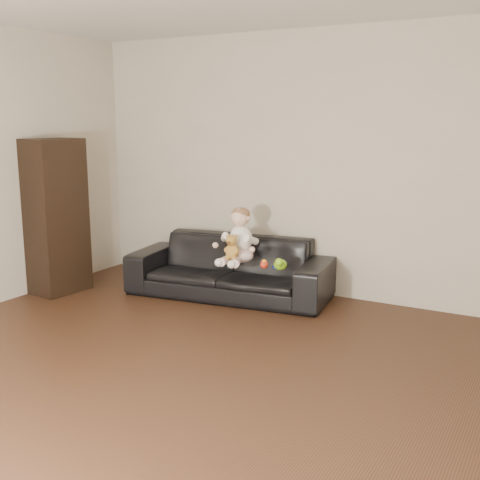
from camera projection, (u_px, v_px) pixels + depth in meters
The scene contains 10 objects.
floor at pixel (144, 400), 3.82m from camera, with size 5.50×5.50×0.00m, color #3C2315.
wall_back at pixel (314, 165), 5.91m from camera, with size 5.00×5.00×0.00m, color #BDB39F.
sofa at pixel (230, 267), 6.01m from camera, with size 2.00×0.78×0.58m, color black.
cabinet at pixel (56, 217), 6.07m from camera, with size 0.39×0.54×1.56m, color black.
shelf_item at pixel (55, 182), 5.99m from camera, with size 0.18×0.25×0.28m, color silver.
baby at pixel (239, 239), 5.76m from camera, with size 0.40×0.48×0.54m.
teddy_bear at pixel (232, 248), 5.63m from camera, with size 0.16×0.15×0.24m.
toy_green at pixel (280, 265), 5.52m from camera, with size 0.12×0.14×0.10m, color #80CA17.
toy_rattle at pixel (264, 265), 5.57m from camera, with size 0.08×0.08×0.08m, color red.
toy_blue_disc at pixel (278, 267), 5.61m from camera, with size 0.10×0.10×0.01m, color #1831C0.
Camera 1 is at (2.25, -2.79, 1.77)m, focal length 45.00 mm.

